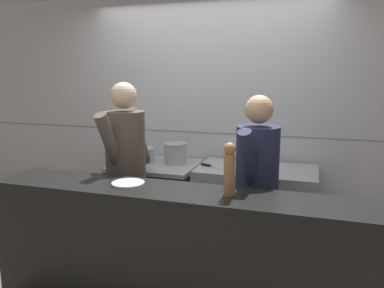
{
  "coord_description": "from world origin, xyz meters",
  "views": [
    {
      "loc": [
        1.05,
        -2.53,
        1.77
      ],
      "look_at": [
        0.04,
        0.61,
        1.15
      ],
      "focal_mm": 35.0,
      "sensor_mm": 36.0,
      "label": 1
    }
  ],
  "objects_px": {
    "stock_pot": "(137,154)",
    "chef_head_cook": "(126,169)",
    "pepper_mill": "(229,168)",
    "sauce_pot": "(175,153)",
    "chef_sous": "(257,188)",
    "chefs_knife": "(213,167)",
    "plated_dish_main": "(128,183)",
    "oven_range": "(157,203)"
  },
  "relations": [
    {
      "from": "stock_pot",
      "to": "chef_head_cook",
      "type": "distance_m",
      "value": 0.62
    },
    {
      "from": "pepper_mill",
      "to": "chef_head_cook",
      "type": "distance_m",
      "value": 1.18
    },
    {
      "from": "sauce_pot",
      "to": "chef_sous",
      "type": "distance_m",
      "value": 1.17
    },
    {
      "from": "sauce_pot",
      "to": "chef_head_cook",
      "type": "distance_m",
      "value": 0.69
    },
    {
      "from": "chefs_knife",
      "to": "chef_head_cook",
      "type": "distance_m",
      "value": 0.83
    },
    {
      "from": "stock_pot",
      "to": "plated_dish_main",
      "type": "distance_m",
      "value": 1.2
    },
    {
      "from": "oven_range",
      "to": "pepper_mill",
      "type": "height_order",
      "value": "pepper_mill"
    },
    {
      "from": "sauce_pot",
      "to": "chef_sous",
      "type": "xyz_separation_m",
      "value": [
        0.93,
        -0.71,
        -0.08
      ]
    },
    {
      "from": "stock_pot",
      "to": "sauce_pot",
      "type": "xyz_separation_m",
      "value": [
        0.4,
        0.06,
        0.03
      ]
    },
    {
      "from": "chefs_knife",
      "to": "pepper_mill",
      "type": "bearing_deg",
      "value": -69.8
    },
    {
      "from": "chefs_knife",
      "to": "oven_range",
      "type": "bearing_deg",
      "value": 171.51
    },
    {
      "from": "plated_dish_main",
      "to": "chef_head_cook",
      "type": "relative_size",
      "value": 0.14
    },
    {
      "from": "pepper_mill",
      "to": "chef_head_cook",
      "type": "relative_size",
      "value": 0.21
    },
    {
      "from": "oven_range",
      "to": "chef_sous",
      "type": "distance_m",
      "value": 1.38
    },
    {
      "from": "chefs_knife",
      "to": "plated_dish_main",
      "type": "height_order",
      "value": "plated_dish_main"
    },
    {
      "from": "oven_range",
      "to": "plated_dish_main",
      "type": "xyz_separation_m",
      "value": [
        0.26,
        -1.11,
        0.55
      ]
    },
    {
      "from": "oven_range",
      "to": "chef_head_cook",
      "type": "xyz_separation_m",
      "value": [
        -0.03,
        -0.59,
        0.51
      ]
    },
    {
      "from": "stock_pot",
      "to": "pepper_mill",
      "type": "xyz_separation_m",
      "value": [
        1.22,
        -1.12,
        0.22
      ]
    },
    {
      "from": "stock_pot",
      "to": "chef_sous",
      "type": "relative_size",
      "value": 0.22
    },
    {
      "from": "oven_range",
      "to": "chefs_knife",
      "type": "distance_m",
      "value": 0.79
    },
    {
      "from": "sauce_pot",
      "to": "chef_sous",
      "type": "relative_size",
      "value": 0.15
    },
    {
      "from": "pepper_mill",
      "to": "chef_sous",
      "type": "xyz_separation_m",
      "value": [
        0.12,
        0.47,
        -0.26
      ]
    },
    {
      "from": "pepper_mill",
      "to": "oven_range",
      "type": "bearing_deg",
      "value": 131.85
    },
    {
      "from": "stock_pot",
      "to": "pepper_mill",
      "type": "distance_m",
      "value": 1.67
    },
    {
      "from": "stock_pot",
      "to": "chef_sous",
      "type": "distance_m",
      "value": 1.49
    },
    {
      "from": "chefs_knife",
      "to": "chef_sous",
      "type": "xyz_separation_m",
      "value": [
        0.5,
        -0.56,
        0.0
      ]
    },
    {
      "from": "pepper_mill",
      "to": "chefs_knife",
      "type": "bearing_deg",
      "value": 110.2
    },
    {
      "from": "chefs_knife",
      "to": "chef_sous",
      "type": "relative_size",
      "value": 0.2
    },
    {
      "from": "chef_head_cook",
      "to": "chef_sous",
      "type": "xyz_separation_m",
      "value": [
        1.15,
        -0.06,
        -0.05
      ]
    },
    {
      "from": "oven_range",
      "to": "plated_dish_main",
      "type": "relative_size",
      "value": 3.64
    },
    {
      "from": "stock_pot",
      "to": "sauce_pot",
      "type": "height_order",
      "value": "sauce_pot"
    },
    {
      "from": "sauce_pot",
      "to": "plated_dish_main",
      "type": "height_order",
      "value": "sauce_pot"
    },
    {
      "from": "stock_pot",
      "to": "chefs_knife",
      "type": "bearing_deg",
      "value": -6.49
    },
    {
      "from": "sauce_pot",
      "to": "stock_pot",
      "type": "bearing_deg",
      "value": -172.1
    },
    {
      "from": "chefs_knife",
      "to": "plated_dish_main",
      "type": "relative_size",
      "value": 1.35
    },
    {
      "from": "pepper_mill",
      "to": "stock_pot",
      "type": "bearing_deg",
      "value": 137.25
    },
    {
      "from": "stock_pot",
      "to": "chef_sous",
      "type": "bearing_deg",
      "value": -26.12
    },
    {
      "from": "sauce_pot",
      "to": "pepper_mill",
      "type": "relative_size",
      "value": 0.68
    },
    {
      "from": "sauce_pot",
      "to": "pepper_mill",
      "type": "xyz_separation_m",
      "value": [
        0.82,
        -1.18,
        0.19
      ]
    },
    {
      "from": "oven_range",
      "to": "pepper_mill",
      "type": "relative_size",
      "value": 2.42
    },
    {
      "from": "plated_dish_main",
      "to": "pepper_mill",
      "type": "relative_size",
      "value": 0.67
    },
    {
      "from": "sauce_pot",
      "to": "chefs_knife",
      "type": "bearing_deg",
      "value": -19.03
    }
  ]
}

